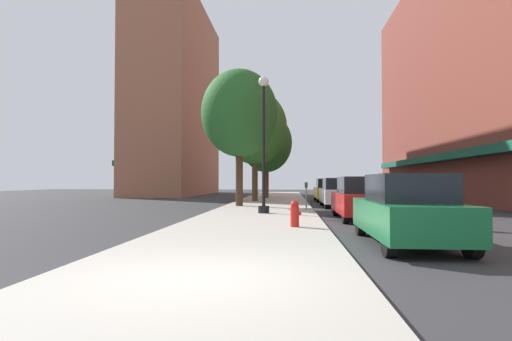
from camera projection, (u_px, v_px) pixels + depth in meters
name	position (u px, v px, depth m)	size (l,w,h in m)	color
ground_plane	(337.00, 207.00, 23.33)	(90.00, 90.00, 0.00)	#2D2D30
sidewalk_slab	(269.00, 204.00, 24.67)	(4.80, 50.00, 0.12)	#A8A399
building_right_brick	(497.00, 60.00, 26.63)	(6.80, 40.00, 19.07)	brown
building_far_background	(177.00, 102.00, 43.79)	(6.80, 18.00, 20.30)	#9E6047
lamppost	(264.00, 141.00, 17.27)	(0.48, 0.48, 5.90)	black
fire_hydrant	(295.00, 213.00, 12.07)	(0.33, 0.26, 0.79)	red
parking_meter_near	(306.00, 192.00, 19.17)	(0.14, 0.09, 1.31)	slate
tree_near	(255.00, 128.00, 27.46)	(4.41, 4.41, 7.58)	#4C3823
tree_mid	(266.00, 143.00, 32.71)	(4.20, 4.20, 6.91)	#4C3823
tree_far	(239.00, 113.00, 22.28)	(4.23, 4.23, 7.58)	#422D1E
car_green	(407.00, 211.00, 9.37)	(1.80, 4.30, 1.66)	black
car_red	(360.00, 199.00, 15.53)	(1.80, 4.30, 1.66)	black
car_white	(338.00, 193.00, 22.88)	(1.80, 4.30, 1.66)	black
car_yellow	(328.00, 190.00, 29.05)	(1.80, 4.30, 1.66)	black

